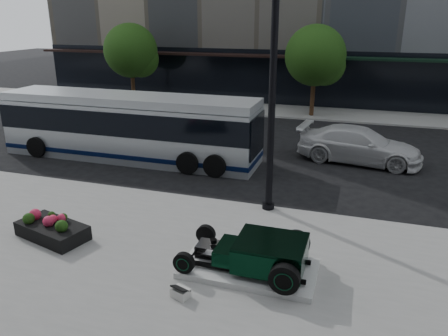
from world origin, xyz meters
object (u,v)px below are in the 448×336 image
(flower_planter, at_px, (52,229))
(white_sedan, at_px, (359,145))
(hot_rod, at_px, (262,253))
(lamppost, at_px, (272,108))
(transit_bus, at_px, (129,126))

(flower_planter, bearing_deg, white_sedan, 51.52)
(flower_planter, height_order, white_sedan, white_sedan)
(hot_rod, bearing_deg, flower_planter, -179.75)
(hot_rod, distance_m, flower_planter, 6.28)
(hot_rod, bearing_deg, lamppost, 99.98)
(white_sedan, bearing_deg, lamppost, 164.39)
(lamppost, distance_m, white_sedan, 7.57)
(transit_bus, bearing_deg, white_sedan, 14.26)
(hot_rod, xyz_separation_m, lamppost, (-0.69, 3.92, 2.86))
(transit_bus, xyz_separation_m, white_sedan, (10.12, 2.57, -0.70))
(hot_rod, height_order, white_sedan, white_sedan)
(lamppost, xyz_separation_m, flower_planter, (-5.58, -3.95, -3.18))
(lamppost, bearing_deg, hot_rod, -80.02)
(lamppost, xyz_separation_m, white_sedan, (2.72, 6.50, -2.77))
(white_sedan, bearing_deg, hot_rod, 176.08)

